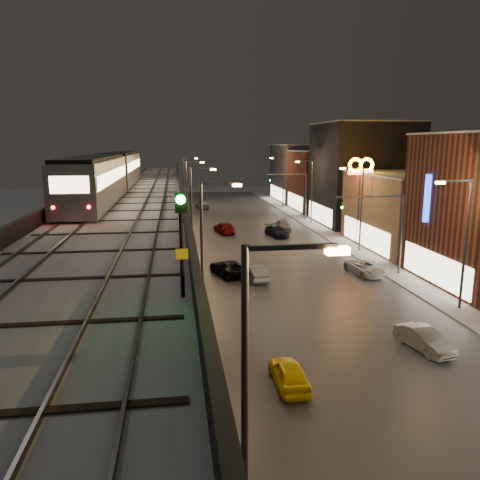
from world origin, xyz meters
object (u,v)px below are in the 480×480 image
car_taxi (289,375)px  subway_train (111,173)px  car_mid_silver (229,268)px  car_far_white (202,205)px  car_onc_white (276,232)px  car_onc_red (283,226)px  car_onc_dark (365,269)px  rail_signal (181,224)px  car_mid_dark (224,228)px  car_onc_silver (424,340)px  car_near_white (255,273)px

car_taxi → subway_train: bearing=-68.4°
car_taxi → car_mid_silver: (-0.65, 19.25, 0.03)m
car_far_white → car_onc_white: bearing=95.6°
car_mid_silver → car_onc_red: 22.36m
car_far_white → car_onc_red: car_far_white is taller
car_taxi → car_mid_silver: 19.26m
car_mid_silver → car_onc_dark: 11.85m
rail_signal → car_mid_silver: (4.26, 25.19, -8.27)m
subway_train → rail_signal: bearing=-79.4°
car_onc_red → car_onc_dark: bearing=-82.2°
car_mid_dark → subway_train: bearing=30.7°
car_onc_silver → car_onc_white: 32.85m
subway_train → car_mid_dark: bearing=40.4°
subway_train → car_near_white: bearing=-40.4°
car_onc_dark → car_near_white: bearing=172.0°
car_far_white → subway_train: bearing=61.5°
car_onc_red → car_mid_dark: bearing=-172.8°
rail_signal → car_onc_dark: rail_signal is taller
rail_signal → car_mid_dark: bearing=82.4°
car_mid_silver → rail_signal: bearing=62.7°
subway_train → car_onc_dark: bearing=-25.2°
subway_train → car_mid_silver: size_ratio=8.14×
car_onc_silver → car_onc_red: car_onc_red is taller
subway_train → car_far_white: subway_train is taller
car_onc_dark → car_onc_red: bearing=86.4°
car_near_white → car_onc_red: car_onc_red is taller
car_taxi → car_onc_dark: car_taxi is taller
car_taxi → car_onc_red: size_ratio=0.91×
car_far_white → rail_signal: bearing=75.7°
car_far_white → car_mid_silver: bearing=79.2°
car_onc_white → car_taxi: bearing=-112.5°
car_mid_dark → car_far_white: size_ratio=1.11×
rail_signal → car_taxi: 11.33m
car_far_white → car_onc_silver: size_ratio=1.14×
rail_signal → car_mid_dark: (5.97, 44.70, -8.22)m
car_taxi → car_near_white: (1.33, 17.45, 0.03)m
rail_signal → car_far_white: (4.49, 67.77, -8.19)m
car_near_white → car_onc_white: car_near_white is taller
car_onc_silver → car_onc_dark: size_ratio=0.86×
car_near_white → car_onc_red: (7.58, 22.01, 0.03)m
car_mid_dark → car_onc_dark: (10.04, -21.07, -0.08)m
car_taxi → car_onc_white: bearing=-101.6°
car_taxi → car_mid_dark: size_ratio=0.77×
subway_train → car_mid_dark: 18.00m
subway_train → car_far_white: size_ratio=8.85×
car_onc_dark → car_onc_white: 18.36m
car_mid_dark → car_onc_white: size_ratio=1.07×
car_taxi → car_onc_white: car_onc_white is taller
car_taxi → car_onc_white: (7.16, 35.62, 0.03)m
car_onc_dark → car_taxi: bearing=-131.5°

